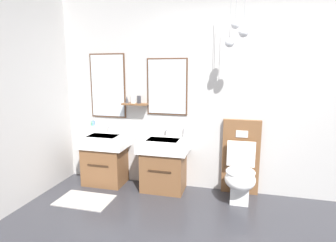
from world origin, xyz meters
The scene contains 9 objects.
wall_back centered at (-0.02, 1.69, 1.33)m, with size 5.50×0.59×2.66m.
bath_mat centered at (-1.98, 0.86, 0.01)m, with size 0.68×0.44×0.01m, color #9E9993.
vanity_sink_left centered at (-1.98, 1.44, 0.38)m, with size 0.67×0.46×0.72m.
tap_on_left_sink centered at (-1.98, 1.61, 0.79)m, with size 0.03×0.13×0.11m.
vanity_sink_right centered at (-1.09, 1.44, 0.38)m, with size 0.67×0.46×0.72m.
tap_on_right_sink centered at (-1.09, 1.61, 0.79)m, with size 0.03×0.13×0.11m.
toilet centered at (-0.08, 1.43, 0.38)m, with size 0.48×0.62×1.00m.
toothbrush_cup centered at (-2.23, 1.59, 0.78)m, with size 0.07×0.07×0.20m.
soap_dispenser centered at (-0.83, 1.60, 0.79)m, with size 0.06×0.06×0.17m.
Camera 1 is at (-0.15, -1.99, 1.63)m, focal length 29.25 mm.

